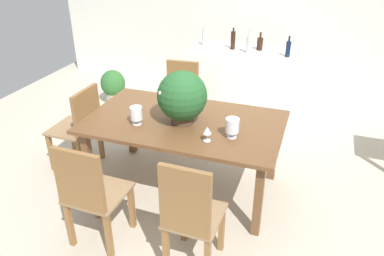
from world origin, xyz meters
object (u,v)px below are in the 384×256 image
dining_table (184,128)px  potted_plant_floor (113,86)px  kitchen_counter (241,83)px  wine_bottle_green (249,44)px  crystal_vase_left (136,114)px  wine_glass (207,131)px  chair_far_left (180,97)px  chair_head_end (80,124)px  flower_centerpiece (182,97)px  wine_bottle_amber (204,38)px  chair_near_left (90,192)px  wine_bottle_dark (288,49)px  crystal_vase_center_near (232,126)px  chair_near_right (190,214)px  wine_bottle_tall (260,44)px  wine_bottle_clear (233,40)px

dining_table → potted_plant_floor: bearing=136.8°
kitchen_counter → wine_bottle_green: wine_bottle_green is taller
crystal_vase_left → wine_glass: bearing=-6.9°
dining_table → potted_plant_floor: dining_table is taller
chair_far_left → kitchen_counter: bearing=54.2°
chair_head_end → crystal_vase_left: 0.90m
flower_centerpiece → wine_bottle_amber: bearing=102.0°
dining_table → chair_near_left: chair_near_left is taller
chair_head_end → crystal_vase_left: crystal_vase_left is taller
wine_bottle_dark → crystal_vase_center_near: bearing=-96.5°
chair_far_left → chair_head_end: bearing=-131.3°
dining_table → wine_bottle_amber: 2.04m
dining_table → flower_centerpiece: 0.35m
kitchen_counter → crystal_vase_center_near: bearing=-79.8°
chair_near_right → crystal_vase_left: chair_near_right is taller
wine_bottle_tall → wine_bottle_dark: 0.43m
flower_centerpiece → dining_table: bearing=87.8°
chair_near_right → wine_bottle_amber: size_ratio=3.79×
wine_glass → flower_centerpiece: bearing=141.5°
chair_head_end → flower_centerpiece: (1.19, -0.04, 0.50)m
chair_near_right → wine_bottle_amber: wine_bottle_amber is taller
wine_glass → wine_bottle_amber: wine_bottle_amber is taller
chair_near_right → chair_far_left: bearing=-66.2°
crystal_vase_left → kitchen_counter: 2.23m
chair_far_left → crystal_vase_center_near: chair_far_left is taller
flower_centerpiece → crystal_vase_left: bearing=-156.2°
wine_bottle_green → wine_bottle_dark: wine_bottle_green is taller
chair_head_end → wine_bottle_tall: (1.53, 1.99, 0.50)m
wine_bottle_amber → potted_plant_floor: size_ratio=0.52×
wine_bottle_clear → potted_plant_floor: bearing=-171.7°
chair_far_left → wine_glass: size_ratio=7.09×
chair_far_left → potted_plant_floor: chair_far_left is taller
crystal_vase_left → flower_centerpiece: bearing=23.8°
wine_bottle_amber → kitchen_counter: bearing=-5.1°
chair_head_end → wine_bottle_tall: wine_bottle_tall is taller
wine_bottle_tall → wine_bottle_clear: (-0.35, -0.08, 0.03)m
wine_bottle_dark → wine_bottle_tall: bearing=154.4°
dining_table → wine_bottle_dark: bearing=67.9°
crystal_vase_center_near → wine_bottle_amber: size_ratio=0.68×
wine_bottle_green → potted_plant_floor: bearing=-176.1°
crystal_vase_center_near → flower_centerpiece: bearing=166.2°
flower_centerpiece → wine_bottle_green: size_ratio=1.60×
wine_bottle_clear → chair_head_end: bearing=-121.7°
chair_head_end → potted_plant_floor: bearing=-160.4°
chair_near_right → wine_bottle_amber: (-0.85, 2.97, 0.49)m
wine_bottle_tall → wine_bottle_amber: (-0.77, -0.02, 0.02)m
wine_bottle_green → chair_far_left: bearing=-130.2°
chair_far_left → wine_bottle_green: bearing=45.6°
crystal_vase_center_near → chair_head_end: bearing=174.3°
potted_plant_floor → crystal_vase_center_near: bearing=-38.8°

